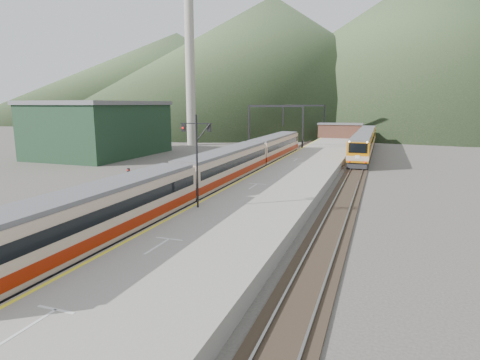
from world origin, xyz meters
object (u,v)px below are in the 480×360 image
at_px(main_train, 226,168).
at_px(worker, 99,217).
at_px(signal_mast, 197,151).
at_px(second_train, 364,143).

distance_m(main_train, worker, 15.64).
distance_m(signal_mast, worker, 7.78).
bearing_deg(signal_mast, second_train, 78.38).
bearing_deg(second_train, worker, -106.67).
relative_size(main_train, worker, 34.44).
bearing_deg(second_train, signal_mast, -101.62).
height_order(main_train, signal_mast, signal_mast).
relative_size(main_train, second_train, 1.54).
bearing_deg(worker, second_train, -79.98).
xyz_separation_m(second_train, signal_mast, (-9.15, -44.49, 3.08)).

